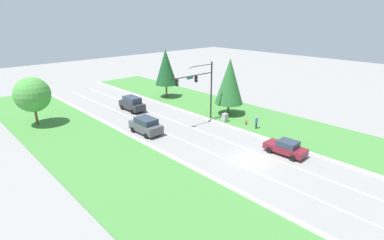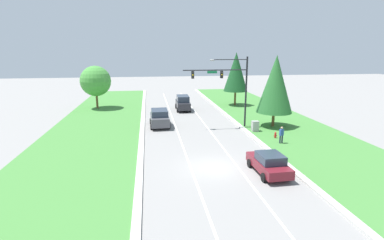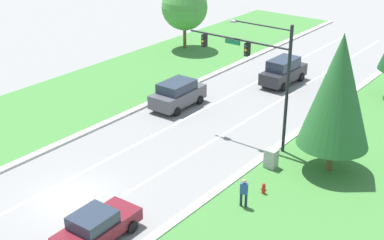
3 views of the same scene
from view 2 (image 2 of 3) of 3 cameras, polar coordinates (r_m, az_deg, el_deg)
ground_plane at (r=23.20m, az=4.32°, el=-9.05°), size 160.00×160.00×0.00m
curb_strip_right at (r=24.96m, az=17.21°, el=-7.80°), size 0.50×90.00×0.15m
curb_strip_left at (r=22.69m, az=-9.95°, el=-9.55°), size 0.50×90.00×0.15m
grass_verge_right at (r=27.59m, az=27.17°, el=-6.76°), size 10.00×90.00×0.08m
grass_verge_left at (r=23.49m, az=-23.04°, el=-9.74°), size 10.00×90.00×0.08m
lane_stripe_inner_left at (r=22.90m, az=-0.14°, el=-9.32°), size 0.14×81.00×0.01m
lane_stripe_inner_right at (r=23.64m, az=8.63°, el=-8.73°), size 0.14×81.00×0.01m
traffic_signal_mast at (r=33.93m, az=7.03°, el=7.32°), size 7.31×0.41×8.05m
charcoal_suv at (r=44.39m, az=-1.75°, el=3.30°), size 2.13×4.89×2.19m
graphite_suv at (r=35.16m, az=-6.21°, el=0.42°), size 2.31×4.58×2.00m
burgundy_sedan at (r=22.54m, az=14.43°, el=-7.99°), size 2.15×4.38×1.57m
utility_cabinet at (r=33.40m, az=11.92°, el=-1.21°), size 0.70×0.60×1.22m
pedestrian at (r=29.70m, az=16.67°, el=-2.65°), size 0.43×0.32×1.69m
fire_hydrant at (r=31.44m, az=15.59°, el=-2.83°), size 0.34×0.20×0.70m
conifer_near_right_tree at (r=35.34m, az=15.60°, el=6.60°), size 4.06×4.06×8.24m
oak_near_left_tree at (r=47.31m, az=-17.89°, el=7.07°), size 4.52×4.52×6.48m
conifer_far_right_tree at (r=48.13m, az=8.37°, el=9.05°), size 3.79×3.79×8.41m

